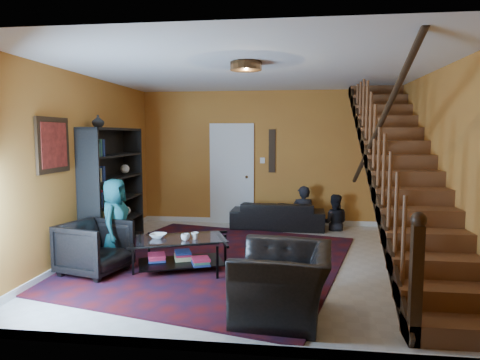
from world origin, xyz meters
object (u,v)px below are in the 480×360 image
(armchair_right, at_px, (283,282))
(coffee_table, at_px, (181,252))
(bookshelf, at_px, (114,190))
(sofa, at_px, (278,215))
(armchair_left, at_px, (95,248))

(armchair_right, bearing_deg, coffee_table, -127.66)
(armchair_right, bearing_deg, bookshelf, -125.85)
(bookshelf, height_order, coffee_table, bookshelf)
(sofa, relative_size, armchair_left, 2.34)
(bookshelf, distance_m, armchair_right, 3.90)
(bookshelf, bearing_deg, sofa, 32.18)
(sofa, bearing_deg, bookshelf, 33.50)
(armchair_left, relative_size, armchair_right, 0.72)
(sofa, xyz_separation_m, armchair_left, (-2.35, -3.17, 0.09))
(sofa, distance_m, armchair_right, 4.21)
(coffee_table, bearing_deg, bookshelf, 141.32)
(sofa, bearing_deg, armchair_right, 94.35)
(sofa, relative_size, armchair_right, 1.67)
(bookshelf, xyz_separation_m, armchair_left, (0.35, -1.47, -0.60))
(bookshelf, distance_m, armchair_left, 1.63)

